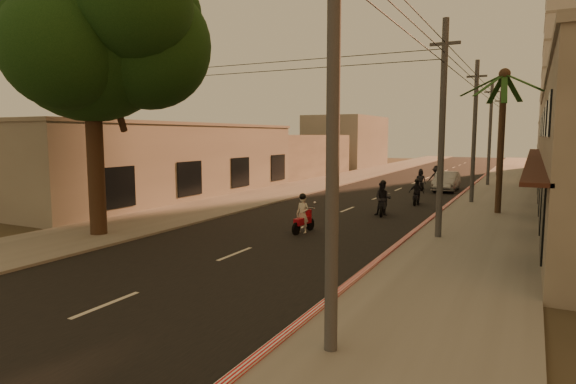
% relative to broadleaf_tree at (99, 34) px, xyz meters
% --- Properties ---
extents(ground, '(160.00, 160.00, 0.00)m').
position_rel_broadleaf_tree_xyz_m(ground, '(6.61, -2.14, -8.48)').
color(ground, '#383023').
rests_on(ground, ground).
extents(road, '(10.00, 140.00, 0.02)m').
position_rel_broadleaf_tree_xyz_m(road, '(6.61, 17.86, -8.47)').
color(road, black).
rests_on(road, ground).
extents(sidewalk_right, '(5.00, 140.00, 0.12)m').
position_rel_broadleaf_tree_xyz_m(sidewalk_right, '(14.11, 17.86, -8.42)').
color(sidewalk_right, slate).
rests_on(sidewalk_right, ground).
extents(sidewalk_left, '(5.00, 140.00, 0.12)m').
position_rel_broadleaf_tree_xyz_m(sidewalk_left, '(-0.89, 17.86, -8.42)').
color(sidewalk_left, slate).
rests_on(sidewalk_left, ground).
extents(curb_stripe, '(0.20, 60.00, 0.20)m').
position_rel_broadleaf_tree_xyz_m(curb_stripe, '(11.71, 12.86, -8.38)').
color(curb_stripe, red).
rests_on(curb_stripe, ground).
extents(left_building, '(8.20, 24.20, 5.20)m').
position_rel_broadleaf_tree_xyz_m(left_building, '(-7.37, 11.86, -5.88)').
color(left_building, gray).
rests_on(left_building, ground).
extents(broadleaf_tree, '(9.60, 8.70, 12.10)m').
position_rel_broadleaf_tree_xyz_m(broadleaf_tree, '(0.00, 0.00, 0.00)').
color(broadleaf_tree, black).
rests_on(broadleaf_tree, ground).
extents(palm_tree, '(5.00, 5.00, 8.20)m').
position_rel_broadleaf_tree_xyz_m(palm_tree, '(14.61, 13.86, -1.33)').
color(palm_tree, black).
rests_on(palm_tree, ground).
extents(utility_poles, '(1.20, 48.26, 9.00)m').
position_rel_broadleaf_tree_xyz_m(utility_poles, '(12.81, 17.86, -1.94)').
color(utility_poles, '#38383A').
rests_on(utility_poles, ground).
extents(filler_left_near, '(8.00, 14.00, 4.40)m').
position_rel_broadleaf_tree_xyz_m(filler_left_near, '(-7.39, 31.86, -6.28)').
color(filler_left_near, gray).
rests_on(filler_left_near, ground).
extents(filler_left_far, '(8.00, 14.00, 7.00)m').
position_rel_broadleaf_tree_xyz_m(filler_left_far, '(-7.39, 49.86, -4.98)').
color(filler_left_far, gray).
rests_on(filler_left_far, ground).
extents(scooter_red, '(0.75, 1.83, 1.80)m').
position_rel_broadleaf_tree_xyz_m(scooter_red, '(7.17, 4.51, -7.69)').
color(scooter_red, black).
rests_on(scooter_red, ground).
extents(scooter_mid_a, '(1.12, 1.98, 1.96)m').
position_rel_broadleaf_tree_xyz_m(scooter_mid_a, '(9.04, 10.75, -7.59)').
color(scooter_mid_a, black).
rests_on(scooter_mid_a, ground).
extents(scooter_mid_b, '(0.95, 1.70, 1.67)m').
position_rel_broadleaf_tree_xyz_m(scooter_mid_b, '(9.79, 15.67, -7.73)').
color(scooter_mid_b, black).
rests_on(scooter_mid_b, ground).
extents(scooter_far_a, '(1.18, 1.66, 1.73)m').
position_rel_broadleaf_tree_xyz_m(scooter_far_a, '(8.32, 23.99, -7.68)').
color(scooter_far_a, black).
rests_on(scooter_far_a, ground).
extents(scooter_far_b, '(1.28, 1.93, 1.90)m').
position_rel_broadleaf_tree_xyz_m(scooter_far_b, '(9.10, 26.23, -7.61)').
color(scooter_far_b, black).
rests_on(scooter_far_b, ground).
extents(parked_car, '(1.79, 4.68, 1.52)m').
position_rel_broadleaf_tree_xyz_m(parked_car, '(10.22, 24.48, -7.72)').
color(parked_car, gray).
rests_on(parked_car, ground).
extents(scooter_far_c, '(0.84, 1.60, 1.57)m').
position_rel_broadleaf_tree_xyz_m(scooter_far_c, '(8.19, 33.10, -7.77)').
color(scooter_far_c, black).
rests_on(scooter_far_c, ground).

